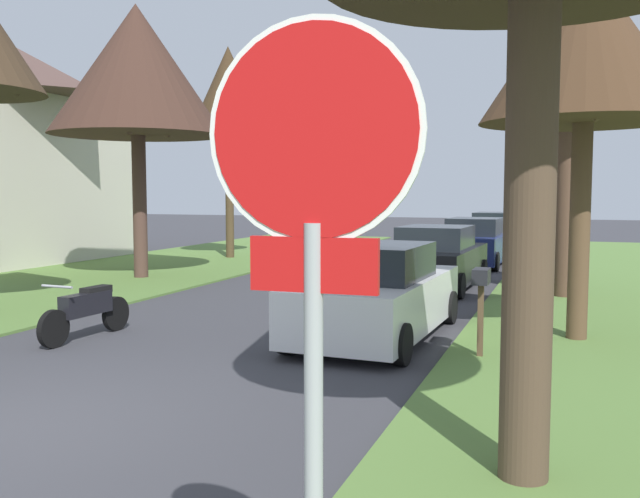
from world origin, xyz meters
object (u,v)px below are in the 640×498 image
(street_tree_right_mid_a, at_px, (585,44))
(street_tree_right_mid_b, at_px, (573,27))
(parked_sedan_white, at_px, (377,295))
(curbside_mailbox, at_px, (481,287))
(stop_sign_far, at_px, (529,203))
(parked_motorcycle, at_px, (87,310))
(street_tree_left_far, at_px, (228,93))
(stop_sign_near, at_px, (313,251))
(parked_sedan_black, at_px, (437,259))
(street_tree_left_mid_b, at_px, (137,71))
(parked_sedan_green, at_px, (495,232))
(parked_sedan_navy, at_px, (476,243))

(street_tree_right_mid_a, distance_m, street_tree_right_mid_b, 4.95)
(parked_sedan_white, relative_size, curbside_mailbox, 3.52)
(stop_sign_far, bearing_deg, curbside_mailbox, -91.58)
(parked_motorcycle, bearing_deg, street_tree_left_far, 107.71)
(curbside_mailbox, bearing_deg, stop_sign_near, -87.77)
(street_tree_left_far, distance_m, parked_sedan_black, 11.18)
(street_tree_right_mid_a, distance_m, curbside_mailbox, 4.28)
(stop_sign_near, bearing_deg, street_tree_left_mid_b, 126.87)
(parked_sedan_white, xyz_separation_m, curbside_mailbox, (1.80, -0.90, 0.33))
(street_tree_left_far, bearing_deg, street_tree_right_mid_a, -41.71)
(parked_motorcycle, bearing_deg, parked_sedan_green, 77.66)
(curbside_mailbox, bearing_deg, parked_sedan_black, 105.09)
(parked_sedan_green, bearing_deg, curbside_mailbox, -84.93)
(parked_sedan_green, bearing_deg, parked_sedan_black, -90.83)
(parked_sedan_navy, bearing_deg, curbside_mailbox, -82.48)
(street_tree_right_mid_a, bearing_deg, stop_sign_far, 100.06)
(street_tree_left_mid_b, xyz_separation_m, parked_sedan_navy, (8.34, 6.87, -5.00))
(street_tree_left_far, distance_m, parked_motorcycle, 14.74)
(street_tree_left_mid_b, height_order, curbside_mailbox, street_tree_left_mid_b)
(parked_sedan_white, relative_size, parked_sedan_navy, 1.00)
(street_tree_right_mid_b, height_order, parked_motorcycle, street_tree_right_mid_b)
(street_tree_right_mid_a, distance_m, parked_sedan_green, 18.75)
(stop_sign_near, height_order, parked_motorcycle, stop_sign_near)
(stop_sign_near, relative_size, parked_sedan_black, 0.67)
(stop_sign_near, distance_m, parked_sedan_green, 27.57)
(parked_sedan_black, xyz_separation_m, parked_sedan_green, (0.18, 12.61, 0.00))
(stop_sign_near, xyz_separation_m, street_tree_right_mid_b, (0.82, 14.16, 3.86))
(street_tree_left_mid_b, bearing_deg, parked_sedan_green, 58.69)
(street_tree_right_mid_a, relative_size, street_tree_left_far, 0.79)
(street_tree_left_far, xyz_separation_m, parked_motorcycle, (4.16, -13.03, -5.49))
(stop_sign_near, height_order, parked_sedan_navy, stop_sign_near)
(parked_sedan_white, xyz_separation_m, parked_sedan_green, (0.04, 18.91, 0.00))
(stop_sign_near, xyz_separation_m, parked_sedan_black, (-2.24, 14.84, -1.48))
(stop_sign_near, distance_m, parked_sedan_black, 15.08)
(parked_sedan_black, height_order, parked_motorcycle, parked_sedan_black)
(stop_sign_far, height_order, curbside_mailbox, stop_sign_far)
(stop_sign_near, xyz_separation_m, parked_sedan_green, (-2.06, 27.45, -1.48))
(street_tree_left_far, bearing_deg, stop_sign_far, -21.76)
(stop_sign_near, xyz_separation_m, parked_motorcycle, (-6.57, 6.83, -1.72))
(parked_motorcycle, xyz_separation_m, curbside_mailbox, (6.27, 0.80, 0.57))
(parked_sedan_green, xyz_separation_m, curbside_mailbox, (1.76, -19.81, 0.33))
(parked_sedan_white, bearing_deg, street_tree_right_mid_a, 15.34)
(street_tree_right_mid_b, bearing_deg, stop_sign_near, -93.33)
(street_tree_right_mid_b, distance_m, curbside_mailbox, 8.30)
(street_tree_right_mid_b, height_order, curbside_mailbox, street_tree_right_mid_b)
(stop_sign_near, bearing_deg, parked_motorcycle, 133.85)
(stop_sign_near, distance_m, street_tree_right_mid_a, 9.78)
(street_tree_left_mid_b, bearing_deg, parked_sedan_navy, 39.48)
(parked_sedan_white, relative_size, parked_motorcycle, 2.18)
(street_tree_right_mid_a, height_order, parked_sedan_black, street_tree_right_mid_a)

